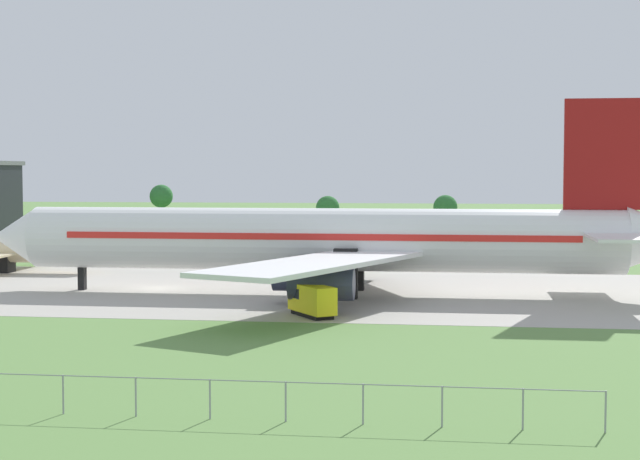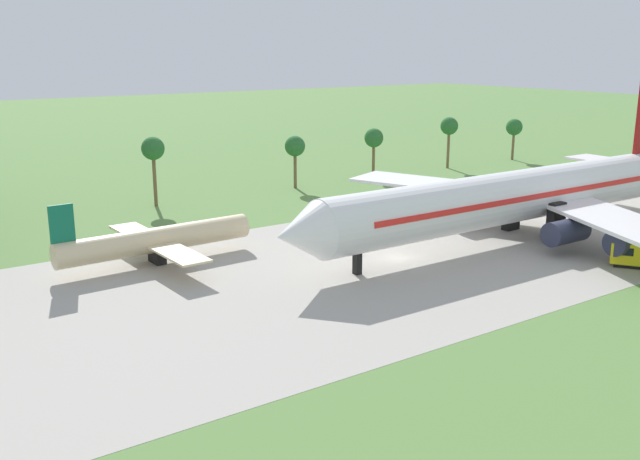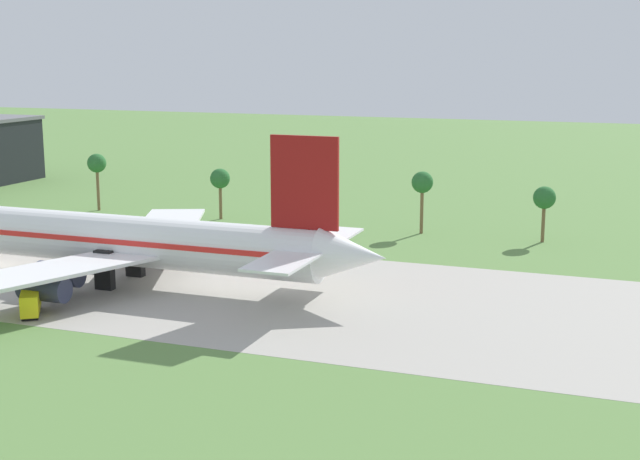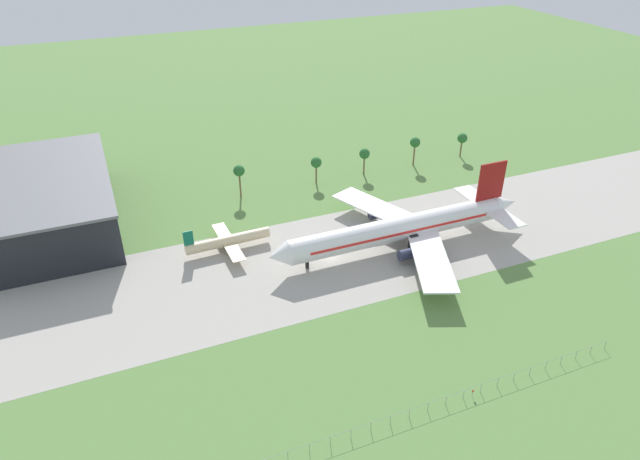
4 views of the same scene
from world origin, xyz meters
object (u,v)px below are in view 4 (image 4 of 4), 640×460
(jet_airliner, at_px, (403,228))
(terminal_building, at_px, (45,202))
(no_stopping_sign, at_px, (473,393))
(baggage_tug, at_px, (432,273))
(regional_aircraft, at_px, (228,241))

(jet_airliner, distance_m, terminal_building, 102.11)
(no_stopping_sign, bearing_deg, terminal_building, 126.02)
(baggage_tug, xyz_separation_m, no_stopping_sign, (-14.13, -36.98, -0.46))
(baggage_tug, bearing_deg, no_stopping_sign, -110.90)
(jet_airliner, bearing_deg, baggage_tug, -91.43)
(baggage_tug, bearing_deg, jet_airliner, 88.57)
(regional_aircraft, height_order, baggage_tug, regional_aircraft)
(baggage_tug, relative_size, no_stopping_sign, 3.60)
(regional_aircraft, relative_size, terminal_building, 0.38)
(jet_airliner, height_order, no_stopping_sign, jet_airliner)
(regional_aircraft, relative_size, baggage_tug, 3.87)
(baggage_tug, height_order, terminal_building, terminal_building)
(jet_airliner, relative_size, regional_aircraft, 3.24)
(terminal_building, bearing_deg, no_stopping_sign, -53.98)
(jet_airliner, distance_m, no_stopping_sign, 55.26)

